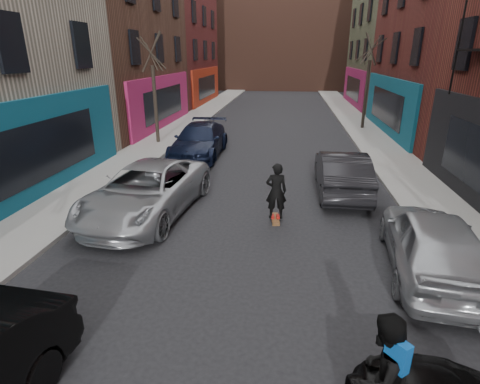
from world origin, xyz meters
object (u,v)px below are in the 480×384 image
(parked_right_far, at_px, (432,242))
(pedestrian, at_px, (381,375))
(parked_left_end, at_px, (199,141))
(tree_left_far, at_px, (154,83))
(parked_left_far, at_px, (147,190))
(skateboarder, at_px, (276,191))
(parked_right_end, at_px, (341,172))
(skateboard, at_px, (275,219))
(tree_right_far, at_px, (368,76))

(parked_right_far, relative_size, pedestrian, 2.52)
(parked_left_end, bearing_deg, tree_left_far, 141.67)
(parked_right_far, distance_m, pedestrian, 4.70)
(parked_left_far, distance_m, parked_right_far, 8.19)
(parked_left_end, relative_size, skateboarder, 3.13)
(parked_right_end, height_order, skateboard, parked_right_end)
(parked_left_far, height_order, skateboard, parked_left_far)
(parked_left_end, distance_m, skateboarder, 8.43)
(skateboard, bearing_deg, skateboarder, -6.56)
(tree_left_far, distance_m, skateboarder, 12.28)
(skateboard, relative_size, pedestrian, 0.44)
(parked_left_far, distance_m, skateboard, 4.18)
(pedestrian, bearing_deg, parked_right_end, -131.92)
(parked_left_far, bearing_deg, parked_right_far, -11.75)
(parked_left_end, distance_m, parked_right_far, 12.55)
(pedestrian, bearing_deg, tree_right_far, -137.24)
(parked_right_end, bearing_deg, parked_left_far, 24.17)
(parked_left_end, xyz_separation_m, skateboarder, (4.11, -7.36, 0.18))
(parked_left_far, relative_size, skateboarder, 3.28)
(tree_right_far, relative_size, skateboard, 8.50)
(tree_right_far, height_order, parked_right_far, tree_right_far)
(tree_left_far, height_order, skateboard, tree_left_far)
(parked_right_far, xyz_separation_m, pedestrian, (-2.06, -4.23, 0.14))
(skateboarder, bearing_deg, tree_right_far, -115.17)
(tree_left_far, xyz_separation_m, parked_right_end, (9.40, -6.83, -2.59))
(parked_left_end, bearing_deg, parked_right_end, -35.19)
(tree_left_far, relative_size, tree_right_far, 0.96)
(tree_right_far, bearing_deg, parked_left_end, -138.37)
(parked_right_far, distance_m, skateboarder, 4.45)
(parked_left_far, distance_m, parked_left_end, 7.34)
(tree_left_far, xyz_separation_m, parked_left_far, (3.00, -9.70, -2.58))
(tree_right_far, distance_m, parked_left_far, 18.50)
(tree_left_far, height_order, parked_right_end, tree_left_far)
(parked_right_far, bearing_deg, tree_right_far, -88.42)
(skateboarder, bearing_deg, parked_right_far, 139.65)
(tree_left_far, relative_size, parked_left_far, 1.13)
(parked_right_end, bearing_deg, skateboard, 51.58)
(tree_left_far, height_order, parked_left_end, tree_left_far)
(tree_left_far, bearing_deg, parked_right_end, -36.02)
(skateboard, distance_m, skateboarder, 0.93)
(parked_right_end, bearing_deg, parked_left_end, -34.91)
(parked_left_far, bearing_deg, skateboard, 5.68)
(parked_left_far, xyz_separation_m, parked_right_far, (7.80, -2.49, -0.01))
(tree_right_far, relative_size, skateboarder, 3.87)
(parked_left_end, relative_size, pedestrian, 2.99)
(parked_left_end, distance_m, skateboard, 8.46)
(parked_left_end, bearing_deg, skateboard, -61.03)
(skateboarder, xyz_separation_m, pedestrian, (1.63, -6.70, -0.05))
(parked_left_end, height_order, parked_right_far, parked_left_end)
(tree_right_far, xyz_separation_m, skateboard, (-5.29, -15.71, -3.48))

